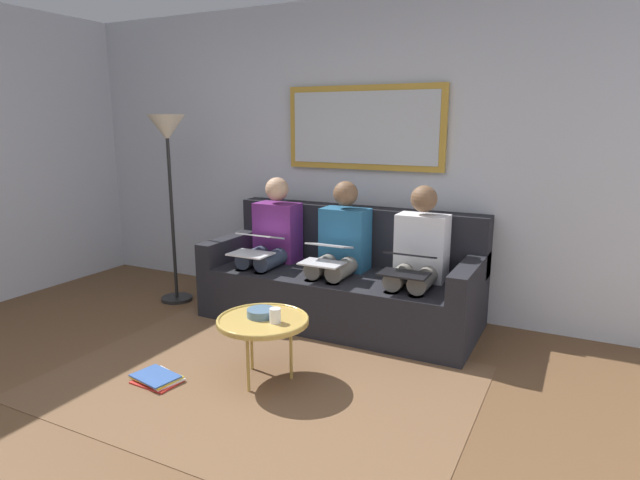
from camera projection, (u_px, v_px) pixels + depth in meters
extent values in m
cube|color=brown|center=(163.00, 465.00, 2.63)|extent=(6.00, 5.20, 0.10)
cube|color=#B7BCC6|center=(367.00, 157.00, 4.60)|extent=(6.00, 0.12, 2.60)
cube|color=brown|center=(259.00, 382.00, 3.36)|extent=(2.60, 1.80, 0.01)
cube|color=black|center=(339.00, 296.00, 4.36)|extent=(2.20, 0.90, 0.42)
cube|color=black|center=(357.00, 234.00, 4.57)|extent=(2.20, 0.20, 0.48)
cube|color=black|center=(470.00, 276.00, 3.84)|extent=(0.14, 0.90, 0.20)
cube|color=black|center=(235.00, 246.00, 4.75)|extent=(0.14, 0.90, 0.20)
cube|color=#B7892D|center=(364.00, 128.00, 4.47)|extent=(1.39, 0.04, 0.69)
cube|color=#B2B7BC|center=(363.00, 128.00, 4.45)|extent=(1.29, 0.01, 0.59)
cylinder|color=tan|center=(263.00, 321.00, 3.31)|extent=(0.57, 0.57, 0.03)
torus|color=tan|center=(263.00, 319.00, 3.31)|extent=(0.57, 0.57, 0.02)
cylinder|color=#B28E42|center=(248.00, 362.00, 3.21)|extent=(0.02, 0.02, 0.38)
cylinder|color=#B28E42|center=(291.00, 351.00, 3.37)|extent=(0.02, 0.02, 0.38)
cylinder|color=#B28E42|center=(252.00, 342.00, 3.50)|extent=(0.02, 0.02, 0.38)
cylinder|color=silver|center=(275.00, 315.00, 3.25)|extent=(0.07, 0.07, 0.09)
cylinder|color=slate|center=(261.00, 313.00, 3.35)|extent=(0.18, 0.18, 0.05)
cube|color=silver|center=(422.00, 247.00, 4.06)|extent=(0.38, 0.22, 0.50)
sphere|color=brown|center=(424.00, 199.00, 3.98)|extent=(0.20, 0.20, 0.20)
cylinder|color=gray|center=(425.00, 278.00, 3.88)|extent=(0.14, 0.42, 0.14)
cylinder|color=gray|center=(401.00, 275.00, 3.96)|extent=(0.14, 0.42, 0.14)
cylinder|color=gray|center=(415.00, 324.00, 3.76)|extent=(0.11, 0.11, 0.42)
cylinder|color=gray|center=(390.00, 320.00, 3.84)|extent=(0.11, 0.11, 0.42)
cube|color=black|center=(404.00, 274.00, 3.72)|extent=(0.34, 0.21, 0.01)
cube|color=black|center=(410.00, 255.00, 3.81)|extent=(0.34, 0.20, 0.06)
cube|color=#A5C6EA|center=(410.00, 255.00, 3.80)|extent=(0.30, 0.18, 0.05)
cube|color=#235B84|center=(345.00, 239.00, 4.35)|extent=(0.38, 0.22, 0.50)
sphere|color=brown|center=(346.00, 194.00, 4.27)|extent=(0.20, 0.20, 0.20)
cylinder|color=gray|center=(344.00, 268.00, 4.16)|extent=(0.14, 0.42, 0.14)
cylinder|color=gray|center=(324.00, 265.00, 4.24)|extent=(0.14, 0.42, 0.14)
cylinder|color=gray|center=(332.00, 310.00, 4.04)|extent=(0.11, 0.11, 0.42)
cylinder|color=gray|center=(311.00, 307.00, 4.12)|extent=(0.11, 0.11, 0.42)
cube|color=silver|center=(322.00, 263.00, 4.00)|extent=(0.32, 0.21, 0.01)
cube|color=silver|center=(329.00, 245.00, 4.09)|extent=(0.32, 0.21, 0.06)
cube|color=#A5C6EA|center=(329.00, 245.00, 4.09)|extent=(0.29, 0.18, 0.04)
cube|color=#66236B|center=(278.00, 232.00, 4.63)|extent=(0.38, 0.22, 0.50)
sphere|color=tan|center=(277.00, 189.00, 4.55)|extent=(0.20, 0.20, 0.20)
cylinder|color=#384256|center=(274.00, 258.00, 4.45)|extent=(0.14, 0.42, 0.14)
cylinder|color=#384256|center=(256.00, 256.00, 4.53)|extent=(0.14, 0.42, 0.14)
cylinder|color=#384256|center=(261.00, 298.00, 4.32)|extent=(0.11, 0.11, 0.42)
cylinder|color=#384256|center=(243.00, 295.00, 4.40)|extent=(0.11, 0.11, 0.42)
cube|color=white|center=(251.00, 254.00, 4.29)|extent=(0.33, 0.23, 0.01)
cube|color=white|center=(260.00, 236.00, 4.39)|extent=(0.33, 0.23, 0.07)
cube|color=#A5C6EA|center=(260.00, 236.00, 4.38)|extent=(0.30, 0.20, 0.05)
cube|color=red|center=(157.00, 382.00, 3.35)|extent=(0.29, 0.21, 0.01)
cube|color=white|center=(159.00, 378.00, 3.38)|extent=(0.32, 0.26, 0.01)
cube|color=yellow|center=(157.00, 377.00, 3.37)|extent=(0.30, 0.23, 0.01)
cube|color=#33569E|center=(155.00, 376.00, 3.36)|extent=(0.31, 0.25, 0.01)
cylinder|color=black|center=(177.00, 298.00, 4.91)|extent=(0.28, 0.28, 0.03)
cylinder|color=black|center=(172.00, 220.00, 4.75)|extent=(0.03, 0.03, 1.50)
cone|color=beige|center=(167.00, 128.00, 4.58)|extent=(0.32, 0.32, 0.22)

